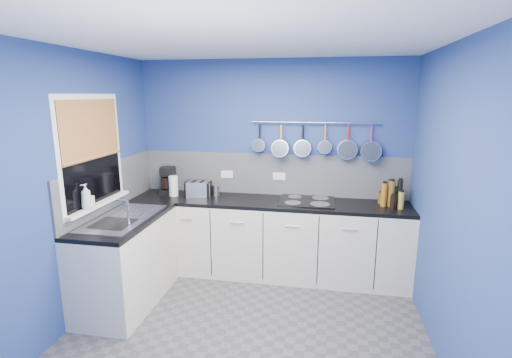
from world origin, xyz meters
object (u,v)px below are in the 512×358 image
(canister, at_px, (216,190))
(paper_towel, at_px, (173,186))
(soap_bottle_b, at_px, (88,199))
(hob, at_px, (307,201))
(toaster, at_px, (198,189))
(coffee_maker, at_px, (167,181))
(soap_bottle_a, at_px, (86,197))

(canister, bearing_deg, paper_towel, -165.39)
(soap_bottle_b, bearing_deg, hob, 29.82)
(toaster, distance_m, hob, 1.30)
(paper_towel, relative_size, toaster, 0.87)
(paper_towel, relative_size, coffee_maker, 0.74)
(coffee_maker, xyz_separation_m, toaster, (0.41, -0.05, -0.07))
(soap_bottle_b, xyz_separation_m, paper_towel, (0.39, 1.09, -0.12))
(paper_towel, relative_size, hob, 0.39)
(soap_bottle_a, distance_m, soap_bottle_b, 0.05)
(soap_bottle_a, distance_m, toaster, 1.36)
(soap_bottle_a, xyz_separation_m, canister, (0.88, 1.24, -0.21))
(canister, bearing_deg, coffee_maker, -176.57)
(hob, bearing_deg, canister, 175.97)
(soap_bottle_b, xyz_separation_m, hob, (1.98, 1.14, -0.23))
(soap_bottle_b, bearing_deg, coffee_maker, 76.83)
(coffee_maker, bearing_deg, canister, -10.18)
(toaster, bearing_deg, soap_bottle_b, -135.51)
(soap_bottle_b, relative_size, canister, 1.40)
(paper_towel, relative_size, canister, 1.96)
(soap_bottle_a, relative_size, canister, 1.94)
(coffee_maker, bearing_deg, hob, -15.00)
(soap_bottle_a, xyz_separation_m, soap_bottle_b, (0.00, 0.03, -0.03))
(soap_bottle_b, distance_m, paper_towel, 1.16)
(coffee_maker, bearing_deg, paper_towel, -52.34)
(canister, distance_m, hob, 1.11)
(paper_towel, xyz_separation_m, canister, (0.49, 0.13, -0.06))
(soap_bottle_a, bearing_deg, toaster, 59.28)
(toaster, bearing_deg, canister, 10.82)
(soap_bottle_a, height_order, paper_towel, soap_bottle_a)
(soap_bottle_a, distance_m, canister, 1.54)
(paper_towel, height_order, hob, paper_towel)
(toaster, height_order, hob, toaster)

